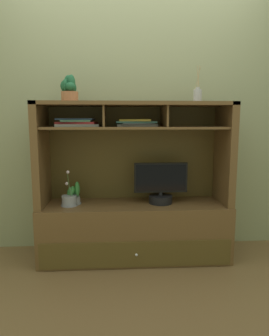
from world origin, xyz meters
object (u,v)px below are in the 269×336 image
(potted_orchid, at_px, (69,200))
(magazine_stack_centre, at_px, (136,123))
(tv_monitor, at_px, (161,187))
(potted_fern, at_px, (73,195))
(potted_succulent, at_px, (69,90))
(media_console, at_px, (134,211))
(diffuser_bottle, at_px, (198,96))
(magazine_stack_left, at_px, (77,123))

(potted_orchid, relative_size, magazine_stack_centre, 0.89)
(tv_monitor, bearing_deg, potted_fern, 178.07)
(potted_succulent, bearing_deg, magazine_stack_centre, 6.80)
(potted_fern, distance_m, potted_succulent, 0.89)
(tv_monitor, xyz_separation_m, potted_fern, (-0.76, 0.03, -0.07))
(tv_monitor, xyz_separation_m, potted_orchid, (-0.79, -0.03, -0.10))
(potted_fern, relative_size, magazine_stack_centre, 0.56)
(magazine_stack_centre, height_order, potted_succulent, potted_succulent)
(magazine_stack_centre, bearing_deg, potted_fern, -176.58)
(media_console, bearing_deg, potted_succulent, -176.61)
(media_console, xyz_separation_m, tv_monitor, (0.23, -0.02, 0.23))
(tv_monitor, distance_m, potted_orchid, 0.80)
(media_console, bearing_deg, tv_monitor, -6.11)
(tv_monitor, height_order, magazine_stack_centre, magazine_stack_centre)
(tv_monitor, height_order, diffuser_bottle, diffuser_bottle)
(media_console, xyz_separation_m, diffuser_bottle, (0.53, -0.02, 1.01))
(media_console, relative_size, potted_fern, 8.39)
(media_console, distance_m, potted_fern, 0.55)
(potted_succulent, bearing_deg, tv_monitor, 0.55)
(magazine_stack_centre, bearing_deg, potted_orchid, -171.33)
(media_console, relative_size, potted_orchid, 5.31)
(tv_monitor, height_order, potted_fern, tv_monitor)
(magazine_stack_left, distance_m, magazine_stack_centre, 0.50)
(potted_orchid, xyz_separation_m, magazine_stack_centre, (0.58, 0.09, 0.65))
(magazine_stack_left, relative_size, potted_succulent, 1.71)
(tv_monitor, height_order, magazine_stack_left, magazine_stack_left)
(magazine_stack_left, xyz_separation_m, potted_succulent, (-0.05, -0.01, 0.27))
(tv_monitor, distance_m, magazine_stack_centre, 0.59)
(potted_orchid, distance_m, diffuser_bottle, 1.41)
(magazine_stack_centre, xyz_separation_m, diffuser_bottle, (0.51, -0.05, 0.23))
(media_console, height_order, potted_fern, media_console)
(diffuser_bottle, height_order, potted_succulent, diffuser_bottle)
(potted_fern, height_order, diffuser_bottle, diffuser_bottle)
(magazine_stack_centre, distance_m, potted_succulent, 0.62)
(tv_monitor, relative_size, potted_succulent, 2.13)
(potted_fern, xyz_separation_m, magazine_stack_centre, (0.55, 0.03, 0.63))
(diffuser_bottle, bearing_deg, potted_fern, 178.97)
(media_console, bearing_deg, magazine_stack_centre, 61.46)
(potted_orchid, height_order, magazine_stack_centre, magazine_stack_centre)
(media_console, distance_m, tv_monitor, 0.32)
(media_console, distance_m, potted_succulent, 1.17)
(tv_monitor, relative_size, magazine_stack_centre, 1.34)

